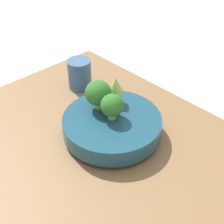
{
  "coord_description": "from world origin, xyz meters",
  "views": [
    {
      "loc": [
        -0.47,
        0.41,
        0.64
      ],
      "look_at": [
        0.01,
        -0.04,
        0.13
      ],
      "focal_mm": 50.0,
      "sensor_mm": 36.0,
      "label": 1
    }
  ],
  "objects": [
    {
      "name": "ground_plane",
      "position": [
        0.0,
        0.0,
        0.0
      ],
      "size": [
        6.0,
        6.0,
        0.0
      ],
      "primitive_type": "plane",
      "color": "beige"
    },
    {
      "name": "table",
      "position": [
        0.0,
        0.0,
        0.02
      ],
      "size": [
        0.9,
        0.66,
        0.05
      ],
      "color": "brown",
      "rests_on": "ground_plane"
    },
    {
      "name": "bowl",
      "position": [
        0.01,
        -0.04,
        0.09
      ],
      "size": [
        0.27,
        0.27,
        0.06
      ],
      "color": "navy",
      "rests_on": "table"
    },
    {
      "name": "broccoli_floret_center",
      "position": [
        0.01,
        -0.04,
        0.15
      ],
      "size": [
        0.06,
        0.06,
        0.07
      ],
      "color": "#7AB256",
      "rests_on": "bowl"
    },
    {
      "name": "broccoli_floret_right",
      "position": [
        0.06,
        -0.04,
        0.16
      ],
      "size": [
        0.07,
        0.07,
        0.09
      ],
      "color": "#7AB256",
      "rests_on": "bowl"
    },
    {
      "name": "romanesco_piece_near",
      "position": [
        0.05,
        -0.09,
        0.16
      ],
      "size": [
        0.04,
        0.04,
        0.08
      ],
      "color": "#609347",
      "rests_on": "bowl"
    },
    {
      "name": "cup",
      "position": [
        0.26,
        -0.13,
        0.1
      ],
      "size": [
        0.08,
        0.08,
        0.1
      ],
      "color": "#33567F",
      "rests_on": "table"
    }
  ]
}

